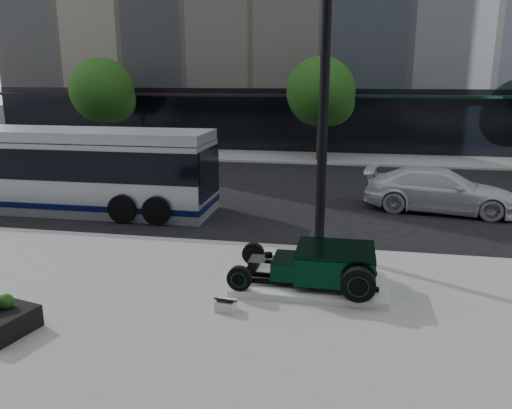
% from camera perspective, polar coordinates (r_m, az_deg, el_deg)
% --- Properties ---
extents(ground, '(120.00, 120.00, 0.00)m').
position_cam_1_polar(ground, '(16.26, 0.66, -2.52)').
color(ground, black).
rests_on(ground, ground).
extents(sidewalk_far, '(70.00, 4.00, 0.12)m').
position_cam_1_polar(sidewalk_far, '(29.81, 5.35, 5.38)').
color(sidewalk_far, gray).
rests_on(sidewalk_far, ground).
extents(street_trees, '(29.80, 3.80, 5.70)m').
position_cam_1_polar(street_trees, '(28.45, 7.69, 12.38)').
color(street_trees, black).
rests_on(street_trees, sidewalk_far).
extents(display_plinth, '(3.40, 1.80, 0.15)m').
position_cam_1_polar(display_plinth, '(11.49, 6.14, -8.99)').
color(display_plinth, silver).
rests_on(display_plinth, sidewalk_near).
extents(hot_rod, '(3.22, 2.00, 0.81)m').
position_cam_1_polar(hot_rod, '(11.29, 7.90, -6.74)').
color(hot_rod, black).
rests_on(hot_rod, display_plinth).
extents(info_plaque, '(0.44, 0.35, 0.31)m').
position_cam_1_polar(info_plaque, '(10.36, -3.48, -11.37)').
color(info_plaque, silver).
rests_on(info_plaque, sidewalk_near).
extents(lamppost, '(0.46, 0.46, 8.39)m').
position_cam_1_polar(lamppost, '(12.99, 7.74, 11.01)').
color(lamppost, black).
rests_on(lamppost, sidewalk_near).
extents(transit_bus, '(12.12, 2.88, 2.92)m').
position_cam_1_polar(transit_bus, '(19.65, -22.53, 3.81)').
color(transit_bus, '#B1B6BB').
rests_on(transit_bus, ground).
extents(white_sedan, '(5.55, 2.94, 1.53)m').
position_cam_1_polar(white_sedan, '(19.14, 20.26, 1.56)').
color(white_sedan, silver).
rests_on(white_sedan, ground).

